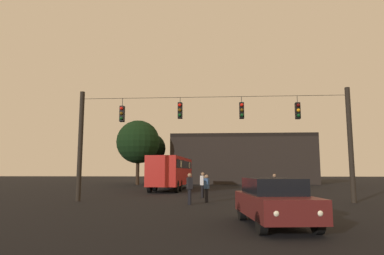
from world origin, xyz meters
TOP-DOWN VIEW (x-y plane):
  - ground_plane at (0.00, 24.50)m, footprint 168.00×168.00m
  - overhead_signal_span at (-0.03, 14.87)m, footprint 15.92×0.44m
  - city_bus at (-3.89, 27.18)m, footprint 2.98×11.10m
  - car_near_right at (2.08, 6.60)m, footprint 2.27×4.48m
  - pedestrian_crossing_left at (-0.64, 17.98)m, footprint 0.35×0.42m
  - pedestrian_crossing_center at (-1.17, 13.33)m, footprint 0.36×0.42m
  - pedestrian_crossing_right at (3.91, 17.13)m, footprint 0.36×0.42m
  - pedestrian_near_bus at (-0.31, 14.72)m, footprint 0.32×0.41m
  - corner_building at (3.97, 44.74)m, footprint 19.71×8.64m
  - tree_left_silhouette at (-9.31, 44.24)m, footprint 4.49×4.49m
  - tree_behind_building at (-9.80, 38.46)m, footprint 5.60×5.60m

SIDE VIEW (x-z plane):
  - ground_plane at x=0.00m, z-range 0.00..0.00m
  - car_near_right at x=2.08m, z-range 0.04..1.56m
  - pedestrian_near_bus at x=-0.31m, z-range 0.09..1.64m
  - pedestrian_crossing_right at x=3.91m, z-range 0.09..1.66m
  - pedestrian_crossing_center at x=-1.17m, z-range 0.10..1.74m
  - pedestrian_crossing_left at x=-0.64m, z-range 0.11..1.78m
  - city_bus at x=-3.89m, z-range 0.37..3.37m
  - corner_building at x=3.97m, z-range 0.00..6.83m
  - overhead_signal_span at x=-0.03m, z-range 0.58..7.11m
  - tree_left_silhouette at x=-9.31m, z-range 1.38..8.68m
  - tree_behind_building at x=-9.80m, z-range 1.35..9.69m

